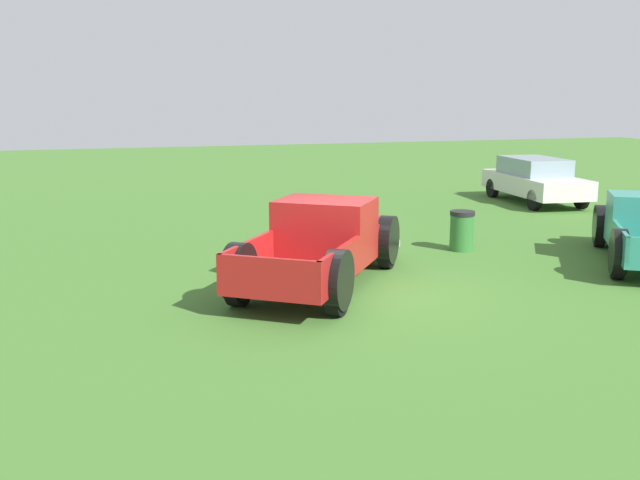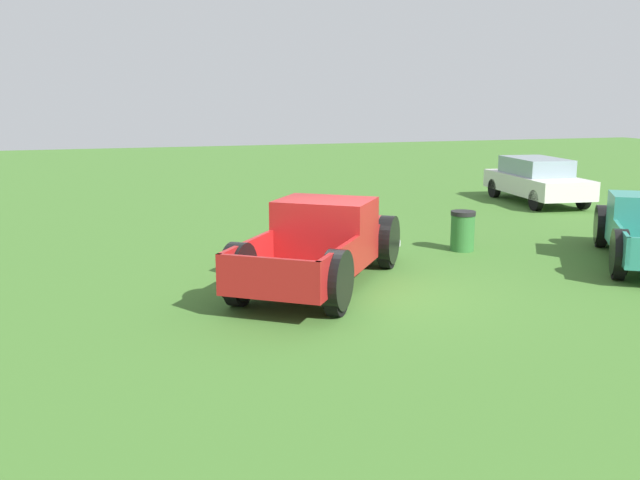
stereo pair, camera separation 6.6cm
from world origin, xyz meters
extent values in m
plane|color=#3D6B28|center=(0.00, 0.00, 0.00)|extent=(80.00, 80.00, 0.00)
cube|color=maroon|center=(-2.10, 0.70, 0.71)|extent=(2.27, 2.28, 0.59)
cube|color=silver|center=(-2.77, 1.19, 0.71)|extent=(0.93, 1.22, 0.50)
sphere|color=silver|center=(-3.14, 0.65, 0.73)|extent=(0.22, 0.22, 0.22)
sphere|color=silver|center=(-2.36, 1.70, 0.73)|extent=(0.22, 0.22, 0.22)
cube|color=maroon|center=(-0.89, -0.20, 1.03)|extent=(2.20, 2.28, 1.24)
cube|color=#8C9EA8|center=(-1.42, 0.19, 1.30)|extent=(0.96, 1.27, 0.54)
cube|color=maroon|center=(0.58, -1.30, 0.46)|extent=(2.89, 2.79, 0.11)
cube|color=maroon|center=(0.06, -1.98, 0.81)|extent=(1.87, 1.42, 0.59)
cube|color=maroon|center=(1.09, -0.61, 0.81)|extent=(1.87, 1.42, 0.59)
cube|color=maroon|center=(1.45, -1.95, 0.81)|extent=(1.14, 1.50, 0.59)
cylinder|color=black|center=(-2.64, -0.03, 0.41)|extent=(0.80, 0.68, 0.82)
cylinder|color=#B7B7BC|center=(-2.65, -0.04, 0.41)|extent=(0.42, 0.40, 0.33)
cylinder|color=black|center=(-2.64, -0.03, 0.62)|extent=(1.01, 0.86, 1.03)
cylinder|color=black|center=(-1.56, 1.42, 0.41)|extent=(0.80, 0.68, 0.82)
cylinder|color=#B7B7BC|center=(-1.56, 1.43, 0.41)|extent=(0.42, 0.40, 0.33)
cylinder|color=black|center=(-1.56, 1.42, 0.62)|extent=(1.01, 0.86, 1.03)
cylinder|color=black|center=(0.25, -2.18, 0.41)|extent=(0.80, 0.68, 0.82)
cylinder|color=#B7B7BC|center=(0.25, -2.19, 0.41)|extent=(0.42, 0.40, 0.33)
cylinder|color=black|center=(0.25, -2.18, 0.62)|extent=(1.01, 0.86, 1.03)
cylinder|color=black|center=(1.33, -0.73, 0.41)|extent=(0.80, 0.68, 0.82)
cylinder|color=#B7B7BC|center=(1.34, -0.72, 0.41)|extent=(0.42, 0.40, 0.33)
cylinder|color=black|center=(1.33, -0.73, 0.62)|extent=(1.01, 0.86, 1.03)
cube|color=silver|center=(-2.80, 1.22, 0.37)|extent=(1.26, 1.64, 0.13)
cube|color=#2D8475|center=(-1.54, 7.91, 0.64)|extent=(2.04, 2.05, 0.54)
cube|color=silver|center=(-2.18, 8.32, 0.64)|extent=(0.78, 1.16, 0.45)
sphere|color=silver|center=(-2.48, 7.81, 0.67)|extent=(0.20, 0.20, 0.20)
cube|color=#2D8475|center=(0.58, 5.61, 0.74)|extent=(1.77, 1.18, 0.54)
cylinder|color=black|center=(-1.99, 7.22, 0.37)|extent=(0.74, 0.59, 0.74)
cylinder|color=#B7B7BC|center=(-2.00, 7.21, 0.37)|extent=(0.38, 0.36, 0.30)
cylinder|color=black|center=(-1.99, 7.22, 0.56)|extent=(0.94, 0.74, 0.94)
cylinder|color=black|center=(0.77, 5.44, 0.37)|extent=(0.74, 0.59, 0.74)
cylinder|color=#B7B7BC|center=(0.76, 5.43, 0.37)|extent=(0.38, 0.36, 0.30)
cylinder|color=black|center=(0.77, 5.44, 0.56)|extent=(0.94, 0.74, 0.94)
cube|color=silver|center=(-2.21, 8.34, 0.33)|extent=(1.05, 1.55, 0.12)
cube|color=silver|center=(-8.80, 10.03, 0.64)|extent=(4.76, 2.37, 0.62)
cube|color=#7F939E|center=(-8.96, 10.05, 1.24)|extent=(2.72, 1.85, 0.57)
cylinder|color=black|center=(-7.16, 10.69, 0.33)|extent=(0.68, 0.28, 0.67)
cylinder|color=black|center=(-7.35, 9.03, 0.33)|extent=(0.68, 0.28, 0.67)
cylinder|color=black|center=(-10.25, 11.03, 0.33)|extent=(0.68, 0.28, 0.67)
cylinder|color=black|center=(-10.44, 9.38, 0.33)|extent=(0.68, 0.28, 0.67)
cylinder|color=#2D6B2D|center=(-2.66, 3.81, 0.42)|extent=(0.56, 0.56, 0.85)
cylinder|color=black|center=(-2.66, 3.81, 0.90)|extent=(0.59, 0.59, 0.10)
camera|label=1|loc=(12.40, -4.67, 3.65)|focal=40.80mm
camera|label=2|loc=(12.42, -4.61, 3.65)|focal=40.80mm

